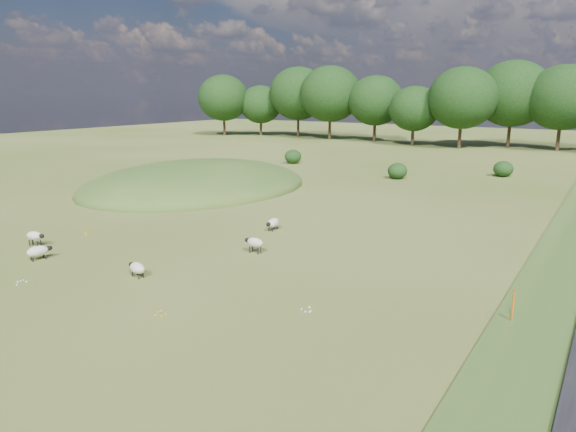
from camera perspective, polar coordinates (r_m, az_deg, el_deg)
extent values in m
plane|color=#435B1C|center=(42.36, 9.57, 3.29)|extent=(160.00, 160.00, 0.00)
ellipsoid|color=#33561E|center=(42.25, -10.09, 3.24)|extent=(16.00, 20.00, 4.00)
cylinder|color=black|center=(92.68, -7.10, 10.04)|extent=(0.44, 0.44, 3.77)
ellipsoid|color=black|center=(92.51, -7.18, 12.89)|extent=(8.81, 8.81, 7.93)
cylinder|color=black|center=(92.29, -3.03, 9.91)|extent=(0.44, 0.44, 3.12)
ellipsoid|color=black|center=(92.13, -3.06, 12.28)|extent=(7.28, 7.28, 6.55)
cylinder|color=black|center=(89.24, 1.14, 10.15)|extent=(0.44, 0.44, 4.21)
ellipsoid|color=black|center=(89.08, 1.16, 13.46)|extent=(9.83, 9.83, 8.84)
cylinder|color=black|center=(84.12, 4.66, 9.89)|extent=(0.44, 0.44, 4.18)
ellipsoid|color=black|center=(83.95, 4.73, 13.37)|extent=(9.75, 9.75, 8.78)
cylinder|color=black|center=(81.49, 9.59, 9.43)|extent=(0.44, 0.44, 3.61)
ellipsoid|color=black|center=(81.31, 9.72, 12.52)|extent=(8.41, 8.41, 7.57)
cylinder|color=black|center=(76.30, 13.68, 8.75)|extent=(0.44, 0.44, 3.02)
ellipsoid|color=black|center=(76.11, 13.84, 11.51)|extent=(7.04, 7.04, 6.34)
cylinder|color=black|center=(73.87, 18.55, 8.63)|extent=(0.44, 0.44, 3.90)
ellipsoid|color=black|center=(73.68, 18.84, 12.31)|extent=(9.09, 9.09, 8.18)
cylinder|color=black|center=(77.54, 23.35, 8.55)|extent=(0.44, 0.44, 4.22)
ellipsoid|color=black|center=(77.35, 23.71, 12.34)|extent=(9.85, 9.85, 8.86)
cylinder|color=black|center=(75.78, 27.86, 7.90)|extent=(0.44, 0.44, 3.94)
ellipsoid|color=black|center=(75.59, 28.26, 11.52)|extent=(9.20, 9.20, 8.28)
ellipsoid|color=black|center=(46.31, 12.07, 4.92)|extent=(1.71, 1.71, 1.40)
ellipsoid|color=black|center=(50.36, 22.80, 4.86)|extent=(1.74, 1.74, 1.43)
ellipsoid|color=black|center=(55.23, 0.56, 6.62)|extent=(1.82, 1.82, 1.49)
cylinder|color=#D8590C|center=(18.55, 23.70, -9.21)|extent=(0.06, 0.06, 1.20)
ellipsoid|color=beige|center=(28.30, -1.66, -0.75)|extent=(0.58, 0.99, 0.49)
ellipsoid|color=black|center=(27.86, -2.19, -0.92)|extent=(0.26, 0.33, 0.25)
cylinder|color=black|center=(28.09, -1.72, -1.56)|extent=(0.07, 0.07, 0.18)
cylinder|color=black|center=(28.21, -2.14, -1.50)|extent=(0.07, 0.07, 0.18)
cylinder|color=black|center=(28.56, -1.17, -1.31)|extent=(0.07, 0.07, 0.18)
cylinder|color=black|center=(28.67, -1.58, -1.25)|extent=(0.07, 0.07, 0.18)
ellipsoid|color=beige|center=(22.09, -16.38, -5.56)|extent=(0.95, 0.64, 0.45)
ellipsoid|color=black|center=(22.48, -16.98, -5.19)|extent=(0.32, 0.27, 0.23)
cylinder|color=black|center=(22.35, -16.90, -6.21)|extent=(0.06, 0.06, 0.16)
cylinder|color=black|center=(22.45, -16.41, -6.08)|extent=(0.06, 0.06, 0.16)
cylinder|color=black|center=(21.93, -16.25, -6.55)|extent=(0.06, 0.06, 0.16)
cylinder|color=black|center=(22.02, -15.75, -6.42)|extent=(0.06, 0.06, 0.16)
ellipsoid|color=beige|center=(24.29, -3.68, -2.94)|extent=(0.87, 0.47, 0.44)
ellipsoid|color=black|center=(24.56, -4.53, -2.69)|extent=(0.28, 0.21, 0.22)
cylinder|color=black|center=(24.46, -4.28, -3.74)|extent=(0.06, 0.06, 0.31)
cylinder|color=black|center=(24.62, -3.97, -3.62)|extent=(0.06, 0.06, 0.31)
cylinder|color=black|center=(24.17, -3.35, -3.95)|extent=(0.06, 0.06, 0.31)
cylinder|color=black|center=(24.33, -3.04, -3.82)|extent=(0.06, 0.06, 0.31)
ellipsoid|color=beige|center=(25.92, -26.06, -3.53)|extent=(0.68, 1.02, 0.48)
ellipsoid|color=black|center=(26.07, -25.03, -3.26)|extent=(0.28, 0.34, 0.24)
cylinder|color=black|center=(26.20, -25.51, -4.05)|extent=(0.07, 0.07, 0.18)
cylinder|color=black|center=(25.99, -25.34, -4.17)|extent=(0.07, 0.07, 0.18)
cylinder|color=black|center=(26.04, -26.64, -4.27)|extent=(0.07, 0.07, 0.18)
cylinder|color=black|center=(25.83, -26.47, -4.39)|extent=(0.07, 0.07, 0.18)
ellipsoid|color=beige|center=(34.53, -11.64, 1.74)|extent=(0.49, 0.84, 0.42)
ellipsoid|color=silver|center=(34.81, -11.10, 1.91)|extent=(0.22, 0.28, 0.21)
cylinder|color=black|center=(34.83, -11.43, 1.25)|extent=(0.06, 0.06, 0.30)
cylinder|color=black|center=(34.68, -11.20, 1.20)|extent=(0.06, 0.06, 0.30)
cylinder|color=black|center=(34.52, -12.02, 1.11)|extent=(0.06, 0.06, 0.30)
cylinder|color=black|center=(34.37, -11.79, 1.07)|extent=(0.06, 0.06, 0.30)
ellipsoid|color=beige|center=(28.29, -26.37, -1.97)|extent=(0.94, 0.65, 0.44)
ellipsoid|color=black|center=(27.96, -25.70, -2.01)|extent=(0.32, 0.27, 0.22)
cylinder|color=black|center=(28.28, -25.78, -2.70)|extent=(0.06, 0.06, 0.31)
cylinder|color=black|center=(28.14, -26.08, -2.81)|extent=(0.06, 0.06, 0.31)
cylinder|color=black|center=(28.63, -26.49, -2.59)|extent=(0.06, 0.06, 0.31)
cylinder|color=black|center=(28.49, -26.80, -2.70)|extent=(0.06, 0.06, 0.31)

